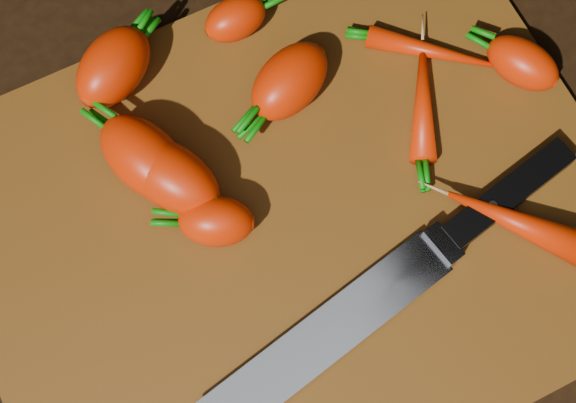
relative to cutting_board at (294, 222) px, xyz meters
name	(u,v)px	position (x,y,z in m)	size (l,w,h in m)	color
ground	(294,226)	(0.00, 0.00, -0.01)	(2.00, 2.00, 0.01)	black
cutting_board	(294,222)	(0.00, 0.00, 0.00)	(0.50, 0.40, 0.01)	brown
carrot_0	(113,67)	(-0.08, 0.17, 0.03)	(0.07, 0.05, 0.05)	red
carrot_1	(216,221)	(-0.06, 0.02, 0.03)	(0.06, 0.04, 0.04)	red
carrot_2	(171,176)	(-0.07, 0.07, 0.03)	(0.08, 0.05, 0.05)	red
carrot_3	(145,158)	(-0.08, 0.09, 0.03)	(0.08, 0.05, 0.05)	red
carrot_4	(290,81)	(0.04, 0.10, 0.03)	(0.07, 0.05, 0.05)	red
carrot_5	(235,19)	(0.03, 0.17, 0.02)	(0.05, 0.03, 0.03)	red
carrot_6	(523,63)	(0.22, 0.03, 0.02)	(0.06, 0.04, 0.04)	red
carrot_7	(423,99)	(0.14, 0.04, 0.02)	(0.11, 0.02, 0.02)	red
carrot_8	(433,52)	(0.16, 0.08, 0.02)	(0.11, 0.02, 0.02)	red
carrot_9	(519,223)	(0.15, -0.08, 0.02)	(0.11, 0.03, 0.03)	red
knife	(350,317)	(0.00, -0.09, 0.01)	(0.34, 0.10, 0.02)	gray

